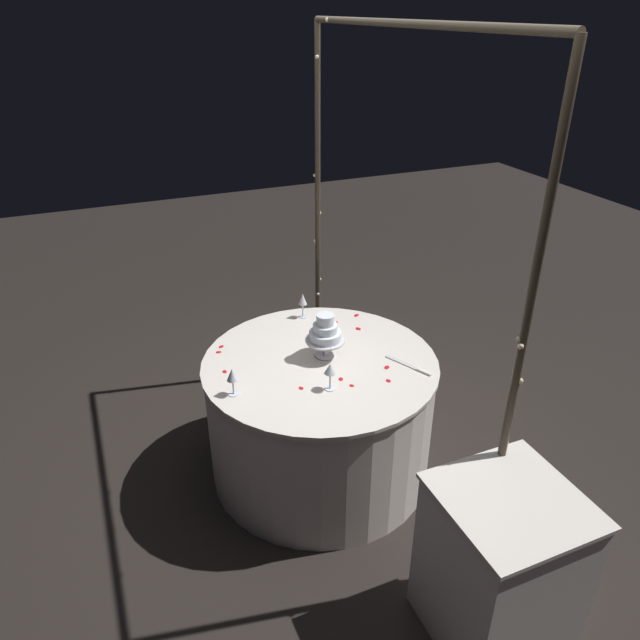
{
  "coord_description": "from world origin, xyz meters",
  "views": [
    {
      "loc": [
        2.52,
        -1.06,
        2.48
      ],
      "look_at": [
        0.0,
        0.0,
        1.01
      ],
      "focal_mm": 32.98,
      "sensor_mm": 36.0,
      "label": 1
    }
  ],
  "objects_px": {
    "wine_glass_0": "(232,376)",
    "decorative_arch": "(395,210)",
    "cake_knife": "(411,366)",
    "tiered_cake": "(325,333)",
    "wine_glass_2": "(330,370)",
    "side_table": "(499,567)",
    "wine_glass_1": "(303,300)",
    "main_table": "(320,416)"
  },
  "relations": [
    {
      "from": "wine_glass_0",
      "to": "decorative_arch",
      "type": "bearing_deg",
      "value": 97.02
    },
    {
      "from": "cake_knife",
      "to": "tiered_cake",
      "type": "bearing_deg",
      "value": -126.54
    },
    {
      "from": "tiered_cake",
      "to": "cake_knife",
      "type": "height_order",
      "value": "tiered_cake"
    },
    {
      "from": "decorative_arch",
      "to": "wine_glass_0",
      "type": "xyz_separation_m",
      "value": [
        0.12,
        -0.94,
        -0.7
      ]
    },
    {
      "from": "wine_glass_2",
      "to": "tiered_cake",
      "type": "bearing_deg",
      "value": 161.31
    },
    {
      "from": "decorative_arch",
      "to": "side_table",
      "type": "height_order",
      "value": "decorative_arch"
    },
    {
      "from": "wine_glass_0",
      "to": "wine_glass_1",
      "type": "relative_size",
      "value": 0.95
    },
    {
      "from": "main_table",
      "to": "side_table",
      "type": "xyz_separation_m",
      "value": [
        1.26,
        0.29,
        0.01
      ]
    },
    {
      "from": "wine_glass_2",
      "to": "cake_knife",
      "type": "bearing_deg",
      "value": 91.59
    },
    {
      "from": "wine_glass_0",
      "to": "cake_knife",
      "type": "height_order",
      "value": "wine_glass_0"
    },
    {
      "from": "wine_glass_1",
      "to": "tiered_cake",
      "type": "bearing_deg",
      "value": -6.84
    },
    {
      "from": "side_table",
      "to": "wine_glass_2",
      "type": "xyz_separation_m",
      "value": [
        -1.0,
        -0.34,
        0.48
      ]
    },
    {
      "from": "side_table",
      "to": "wine_glass_0",
      "type": "bearing_deg",
      "value": -144.75
    },
    {
      "from": "decorative_arch",
      "to": "main_table",
      "type": "height_order",
      "value": "decorative_arch"
    },
    {
      "from": "main_table",
      "to": "wine_glass_2",
      "type": "xyz_separation_m",
      "value": [
        0.26,
        -0.05,
        0.49
      ]
    },
    {
      "from": "wine_glass_0",
      "to": "wine_glass_1",
      "type": "height_order",
      "value": "wine_glass_1"
    },
    {
      "from": "wine_glass_0",
      "to": "cake_knife",
      "type": "bearing_deg",
      "value": 82.09
    },
    {
      "from": "main_table",
      "to": "wine_glass_0",
      "type": "xyz_separation_m",
      "value": [
        0.11,
        -0.52,
        0.49
      ]
    },
    {
      "from": "decorative_arch",
      "to": "main_table",
      "type": "xyz_separation_m",
      "value": [
        0.0,
        -0.42,
        -1.18
      ]
    },
    {
      "from": "decorative_arch",
      "to": "wine_glass_0",
      "type": "bearing_deg",
      "value": -82.98
    },
    {
      "from": "wine_glass_1",
      "to": "wine_glass_2",
      "type": "bearing_deg",
      "value": -11.48
    },
    {
      "from": "wine_glass_1",
      "to": "wine_glass_2",
      "type": "distance_m",
      "value": 0.8
    },
    {
      "from": "side_table",
      "to": "tiered_cake",
      "type": "height_order",
      "value": "tiered_cake"
    },
    {
      "from": "side_table",
      "to": "wine_glass_0",
      "type": "relative_size",
      "value": 5.18
    },
    {
      "from": "tiered_cake",
      "to": "wine_glass_0",
      "type": "height_order",
      "value": "tiered_cake"
    },
    {
      "from": "decorative_arch",
      "to": "wine_glass_0",
      "type": "height_order",
      "value": "decorative_arch"
    },
    {
      "from": "wine_glass_2",
      "to": "main_table",
      "type": "bearing_deg",
      "value": 168.31
    },
    {
      "from": "wine_glass_0",
      "to": "wine_glass_2",
      "type": "bearing_deg",
      "value": 72.61
    },
    {
      "from": "main_table",
      "to": "wine_glass_1",
      "type": "bearing_deg",
      "value": 168.63
    },
    {
      "from": "wine_glass_1",
      "to": "cake_knife",
      "type": "distance_m",
      "value": 0.85
    },
    {
      "from": "decorative_arch",
      "to": "tiered_cake",
      "type": "bearing_deg",
      "value": -95.88
    },
    {
      "from": "tiered_cake",
      "to": "wine_glass_0",
      "type": "xyz_separation_m",
      "value": [
        0.15,
        -0.57,
        -0.04
      ]
    },
    {
      "from": "tiered_cake",
      "to": "cake_knife",
      "type": "xyz_separation_m",
      "value": [
        0.29,
        0.39,
        -0.15
      ]
    },
    {
      "from": "main_table",
      "to": "wine_glass_2",
      "type": "bearing_deg",
      "value": -11.69
    },
    {
      "from": "wine_glass_0",
      "to": "tiered_cake",
      "type": "bearing_deg",
      "value": 105.12
    },
    {
      "from": "wine_glass_1",
      "to": "cake_knife",
      "type": "bearing_deg",
      "value": 22.94
    },
    {
      "from": "side_table",
      "to": "cake_knife",
      "type": "height_order",
      "value": "side_table"
    },
    {
      "from": "tiered_cake",
      "to": "cake_knife",
      "type": "bearing_deg",
      "value": 53.46
    },
    {
      "from": "side_table",
      "to": "decorative_arch",
      "type": "bearing_deg",
      "value": 174.24
    },
    {
      "from": "wine_glass_1",
      "to": "cake_knife",
      "type": "xyz_separation_m",
      "value": [
        0.77,
        0.33,
        -0.11
      ]
    },
    {
      "from": "decorative_arch",
      "to": "tiered_cake",
      "type": "relative_size",
      "value": 9.32
    },
    {
      "from": "wine_glass_1",
      "to": "wine_glass_0",
      "type": "bearing_deg",
      "value": -44.33
    }
  ]
}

